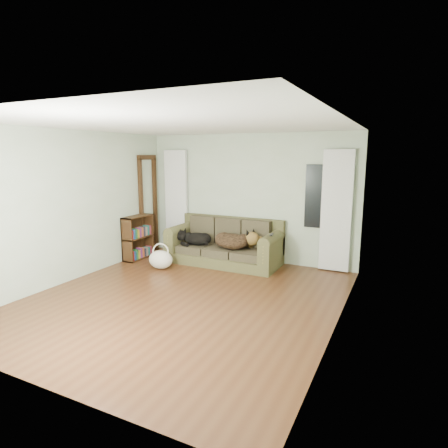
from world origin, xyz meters
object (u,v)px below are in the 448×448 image
at_px(tote_bag, 161,260).
at_px(bookshelf, 138,235).
at_px(dog_black_lab, 196,238).
at_px(sofa, 223,242).
at_px(dog_shepherd, 234,242).

xyz_separation_m(tote_bag, bookshelf, (-0.85, 0.39, 0.34)).
bearing_deg(dog_black_lab, sofa, 11.82).
bearing_deg(tote_bag, sofa, 42.51).
xyz_separation_m(sofa, tote_bag, (-0.93, -0.86, -0.29)).
xyz_separation_m(dog_shepherd, tote_bag, (-1.19, -0.79, -0.33)).
bearing_deg(dog_shepherd, bookshelf, 21.05).
height_order(sofa, dog_black_lab, sofa).
distance_m(sofa, bookshelf, 1.85).
relative_size(dog_shepherd, tote_bag, 1.55).
relative_size(dog_black_lab, dog_shepherd, 0.80).
bearing_deg(dog_shepherd, sofa, -4.27).
distance_m(sofa, tote_bag, 1.30).
height_order(tote_bag, bookshelf, bookshelf).
bearing_deg(tote_bag, dog_black_lab, 65.31).
relative_size(sofa, tote_bag, 4.65).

